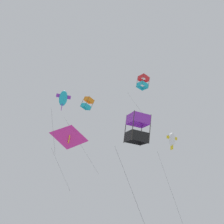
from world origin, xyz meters
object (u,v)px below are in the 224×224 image
(kite_box_far_centre, at_px, (143,82))
(kite_box_mid_left, at_px, (87,104))
(kite_fish_near_left, at_px, (63,98))
(kite_box_near_right, at_px, (137,129))
(kite_fish_highest, at_px, (172,140))
(kite_delta_low_drifter, at_px, (69,137))

(kite_box_far_centre, xyz_separation_m, kite_box_mid_left, (3.19, 6.20, -3.64))
(kite_fish_near_left, height_order, kite_box_near_right, kite_fish_near_left)
(kite_box_far_centre, height_order, kite_fish_highest, kite_box_far_centre)
(kite_box_mid_left, bearing_deg, kite_fish_highest, -58.87)
(kite_fish_near_left, xyz_separation_m, kite_delta_low_drifter, (2.37, -1.67, -2.46))
(kite_fish_near_left, bearing_deg, kite_delta_low_drifter, 66.45)
(kite_box_far_centre, relative_size, kite_box_near_right, 1.00)
(kite_box_mid_left, distance_m, kite_box_near_right, 14.22)
(kite_box_mid_left, height_order, kite_box_near_right, kite_box_mid_left)
(kite_delta_low_drifter, distance_m, kite_fish_highest, 10.16)
(kite_box_mid_left, distance_m, kite_delta_low_drifter, 6.55)
(kite_fish_highest, bearing_deg, kite_delta_low_drifter, 166.15)
(kite_fish_near_left, relative_size, kite_fish_highest, 0.61)
(kite_box_far_centre, height_order, kite_delta_low_drifter, kite_box_far_centre)
(kite_fish_near_left, bearing_deg, kite_fish_highest, 4.57)
(kite_box_near_right, bearing_deg, kite_fish_highest, 39.38)
(kite_box_near_right, height_order, kite_fish_highest, kite_fish_highest)
(kite_delta_low_drifter, bearing_deg, kite_box_far_centre, -7.62)
(kite_box_mid_left, bearing_deg, kite_delta_low_drifter, -168.71)
(kite_fish_near_left, bearing_deg, kite_box_far_centre, 15.16)
(kite_box_far_centre, relative_size, kite_delta_low_drifter, 1.24)
(kite_box_far_centre, distance_m, kite_fish_highest, 9.64)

